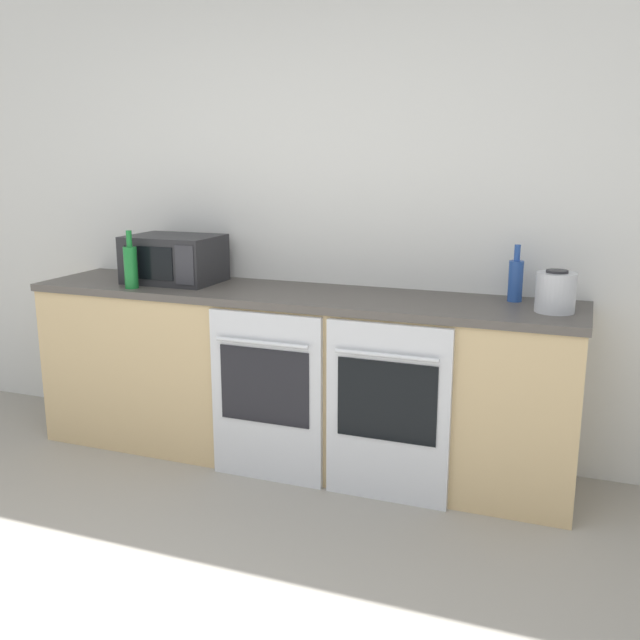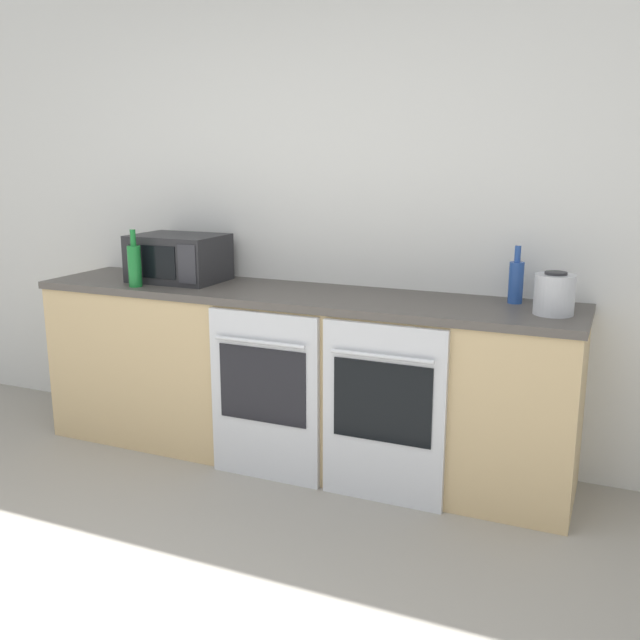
# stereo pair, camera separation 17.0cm
# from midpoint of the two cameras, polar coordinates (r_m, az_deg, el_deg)

# --- Properties ---
(wall_back) EXTENTS (10.00, 0.06, 2.60)m
(wall_back) POSITION_cam_midpoint_polar(r_m,az_deg,el_deg) (4.00, 1.22, 8.24)
(wall_back) COLOR silver
(wall_back) RESTS_ON ground_plane
(counter_back) EXTENTS (2.95, 0.62, 0.93)m
(counter_back) POSITION_cam_midpoint_polar(r_m,az_deg,el_deg) (3.87, -0.69, -4.52)
(counter_back) COLOR tan
(counter_back) RESTS_ON ground_plane
(oven_left) EXTENTS (0.60, 0.06, 0.88)m
(oven_left) POSITION_cam_midpoint_polar(r_m,az_deg,el_deg) (3.62, -3.17, -6.12)
(oven_left) COLOR silver
(oven_left) RESTS_ON ground_plane
(oven_right) EXTENTS (0.60, 0.06, 0.88)m
(oven_right) POSITION_cam_midpoint_polar(r_m,az_deg,el_deg) (3.40, 6.48, -7.49)
(oven_right) COLOR silver
(oven_right) RESTS_ON ground_plane
(microwave) EXTENTS (0.50, 0.38, 0.26)m
(microwave) POSITION_cam_midpoint_polar(r_m,az_deg,el_deg) (4.13, -10.08, 4.91)
(microwave) COLOR #232326
(microwave) RESTS_ON counter_back
(bottle_green) EXTENTS (0.07, 0.07, 0.31)m
(bottle_green) POSITION_cam_midpoint_polar(r_m,az_deg,el_deg) (3.99, -13.45, 4.35)
(bottle_green) COLOR #19722D
(bottle_green) RESTS_ON counter_back
(bottle_blue) EXTENTS (0.07, 0.07, 0.28)m
(bottle_blue) POSITION_cam_midpoint_polar(r_m,az_deg,el_deg) (3.60, 16.72, 3.02)
(bottle_blue) COLOR #234793
(bottle_blue) RESTS_ON counter_back
(kettle) EXTENTS (0.18, 0.18, 0.19)m
(kettle) POSITION_cam_midpoint_polar(r_m,az_deg,el_deg) (3.40, 19.61, 1.96)
(kettle) COLOR #B7BABF
(kettle) RESTS_ON counter_back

